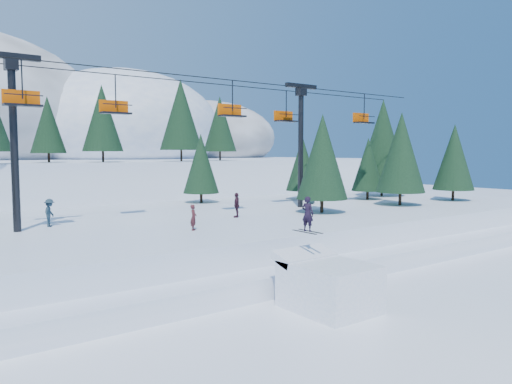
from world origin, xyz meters
TOP-DOWN VIEW (x-y plane):
  - ground at (0.00, 0.00)m, footprint 160.00×160.00m
  - mid_shelf at (0.00, 18.00)m, footprint 70.00×22.00m
  - berm at (0.00, 8.00)m, footprint 70.00×6.00m
  - jump_kicker at (0.92, 2.45)m, footprint 3.16×4.38m
  - chairlift at (1.90, 18.05)m, footprint 46.00×3.21m
  - conifer_stand at (4.55, 17.90)m, footprint 61.14×17.03m
  - distant_skiers at (-1.01, 16.70)m, footprint 32.17×7.80m
  - banner_near at (4.84, 4.46)m, footprint 2.77×0.75m
  - banner_far at (11.08, 5.60)m, footprint 2.77×0.76m

SIDE VIEW (x-z plane):
  - ground at x=0.00m, z-range 0.00..0.00m
  - banner_near at x=4.84m, z-range 0.09..0.99m
  - banner_far at x=11.08m, z-range 0.09..0.99m
  - berm at x=0.00m, z-range 0.00..1.10m
  - jump_kicker at x=0.92m, z-range -1.35..3.71m
  - mid_shelf at x=0.00m, z-range 0.00..2.50m
  - distant_skiers at x=-1.01m, z-range 2.46..4.26m
  - conifer_stand at x=4.55m, z-range 1.95..12.11m
  - chairlift at x=1.90m, z-range 4.18..14.46m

